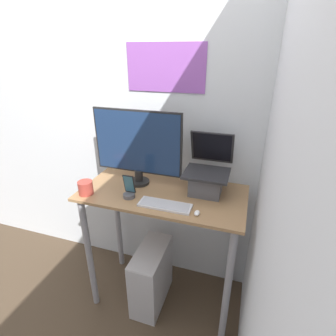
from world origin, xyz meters
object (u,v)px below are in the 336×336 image
object	(u,v)px
monitor	(137,147)
mouse	(197,213)
laptop	(207,177)
keyboard	(165,205)
computer_tower	(151,276)
cell_phone	(129,191)

from	to	relation	value
monitor	mouse	size ratio (longest dim) A/B	12.25
laptop	monitor	size ratio (longest dim) A/B	0.62
monitor	keyboard	world-z (taller)	monitor
monitor	computer_tower	xyz separation A→B (m)	(0.12, -0.13, -1.01)
computer_tower	monitor	bearing A→B (deg)	133.78
laptop	computer_tower	xyz separation A→B (m)	(-0.35, -0.15, -0.84)
cell_phone	computer_tower	distance (m)	0.78
monitor	cell_phone	size ratio (longest dim) A/B	3.97
laptop	monitor	distance (m)	0.50
monitor	cell_phone	bearing A→B (deg)	-84.75
monitor	computer_tower	distance (m)	1.02
monitor	mouse	world-z (taller)	monitor
monitor	cell_phone	xyz separation A→B (m)	(0.02, -0.20, -0.23)
laptop	cell_phone	world-z (taller)	laptop
laptop	cell_phone	xyz separation A→B (m)	(-0.46, -0.22, -0.07)
mouse	cell_phone	distance (m)	0.46
computer_tower	keyboard	bearing A→B (deg)	-34.95
laptop	keyboard	size ratio (longest dim) A/B	1.18
monitor	cell_phone	distance (m)	0.31
mouse	keyboard	bearing A→B (deg)	172.46
keyboard	computer_tower	xyz separation A→B (m)	(-0.15, 0.10, -0.74)
keyboard	monitor	bearing A→B (deg)	139.53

